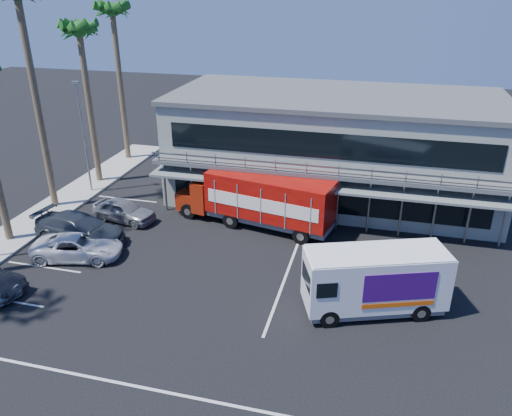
# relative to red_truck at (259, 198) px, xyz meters

# --- Properties ---
(ground) EXTENTS (120.00, 120.00, 0.00)m
(ground) POSITION_rel_red_truck_xyz_m (0.82, -8.65, -1.90)
(ground) COLOR black
(ground) RESTS_ON ground
(building) EXTENTS (22.40, 12.00, 7.30)m
(building) POSITION_rel_red_truck_xyz_m (3.82, 6.29, 1.75)
(building) COLOR gray
(building) RESTS_ON ground
(curb_strip) EXTENTS (3.00, 32.00, 0.16)m
(curb_strip) POSITION_rel_red_truck_xyz_m (-14.18, -2.65, -1.82)
(curb_strip) COLOR #A5A399
(curb_strip) RESTS_ON ground
(palm_d) EXTENTS (2.80, 2.80, 14.75)m
(palm_d) POSITION_rel_red_truck_xyz_m (-14.38, -0.65, 10.90)
(palm_d) COLOR brown
(palm_d) RESTS_ON ground
(palm_e) EXTENTS (2.80, 2.80, 12.25)m
(palm_e) POSITION_rel_red_truck_xyz_m (-13.88, 4.35, 8.67)
(palm_e) COLOR brown
(palm_e) RESTS_ON ground
(palm_f) EXTENTS (2.80, 2.80, 13.25)m
(palm_f) POSITION_rel_red_truck_xyz_m (-14.28, 9.85, 9.57)
(palm_f) COLOR brown
(palm_f) RESTS_ON ground
(light_pole_far) EXTENTS (0.50, 0.25, 8.09)m
(light_pole_far) POSITION_rel_red_truck_xyz_m (-13.38, 2.35, 2.60)
(light_pole_far) COLOR gray
(light_pole_far) RESTS_ON ground
(red_truck) EXTENTS (10.55, 4.43, 3.46)m
(red_truck) POSITION_rel_red_truck_xyz_m (0.00, 0.00, 0.00)
(red_truck) COLOR maroon
(red_truck) RESTS_ON ground
(white_van) EXTENTS (6.85, 4.33, 3.17)m
(white_van) POSITION_rel_red_truck_xyz_m (7.36, -7.41, -0.22)
(white_van) COLOR white
(white_van) RESTS_ON ground
(parked_car_c) EXTENTS (5.31, 3.34, 1.37)m
(parked_car_c) POSITION_rel_red_truck_xyz_m (-8.89, -6.44, -1.22)
(parked_car_c) COLOR silver
(parked_car_c) RESTS_ON ground
(parked_car_d) EXTENTS (5.98, 3.12, 1.66)m
(parked_car_d) POSITION_rel_red_truck_xyz_m (-9.85, -4.65, -1.07)
(parked_car_d) COLOR #2B3139
(parked_car_d) RESTS_ON ground
(parked_car_e) EXTENTS (4.46, 2.41, 1.44)m
(parked_car_e) POSITION_rel_red_truck_xyz_m (-8.68, -1.45, -1.18)
(parked_car_e) COLOR gray
(parked_car_e) RESTS_ON ground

